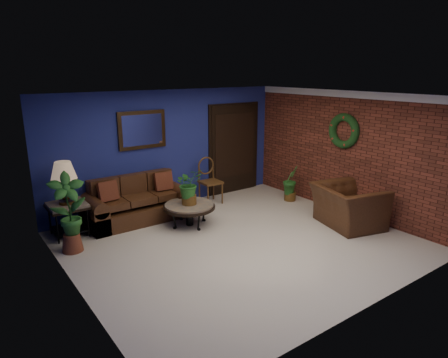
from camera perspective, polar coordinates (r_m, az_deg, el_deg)
floor at (r=7.04m, az=2.24°, el=-9.00°), size 5.50×5.50×0.00m
wall_back at (r=8.67m, az=-7.95°, el=4.27°), size 5.50×0.04×2.50m
wall_left at (r=5.43m, az=-21.14°, el=-3.46°), size 0.04×5.00×2.50m
wall_right_brick at (r=8.56m, az=17.01°, el=3.59°), size 0.04×5.00×2.50m
ceiling at (r=6.42m, az=2.48°, el=11.76°), size 5.50×5.00×0.02m
crown_molding at (r=8.38m, az=17.53°, el=11.48°), size 0.03×5.00×0.14m
wall_mirror at (r=8.29m, az=-11.61°, el=6.89°), size 1.02×0.06×0.77m
closet_door at (r=9.61m, az=1.43°, el=4.30°), size 1.44×0.06×2.18m
wreath at (r=8.46m, az=16.74°, el=6.58°), size 0.16×0.72×0.72m
sofa at (r=8.13m, az=-12.43°, el=-3.69°), size 1.99×0.86×0.90m
coffee_table at (r=7.67m, az=-4.99°, el=-3.99°), size 0.99×0.99×0.42m
end_table at (r=7.67m, az=-21.42°, el=-4.27°), size 0.66×0.66×0.61m
table_lamp at (r=7.49m, az=-21.88°, el=0.18°), size 0.44×0.44×0.73m
side_chair at (r=8.90m, az=-2.17°, el=0.26°), size 0.45×0.45×1.02m
armchair at (r=7.97m, az=17.28°, el=-3.70°), size 1.33×1.44×0.78m
coffee_plant at (r=7.53m, az=-5.06°, el=-0.87°), size 0.53×0.47×0.69m
floor_plant at (r=9.17m, az=9.50°, el=-0.47°), size 0.39×0.32×0.82m
tall_plant at (r=6.91m, az=-21.30°, el=-4.22°), size 0.61×0.45×1.33m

